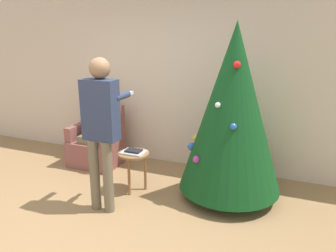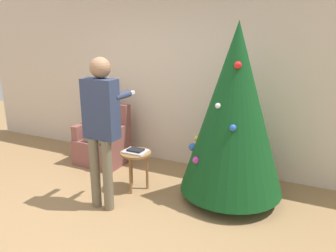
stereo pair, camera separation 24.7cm
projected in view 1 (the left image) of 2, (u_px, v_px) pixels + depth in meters
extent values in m
plane|color=#99754C|center=(90.00, 231.00, 3.56)|extent=(14.00, 14.00, 0.00)
cube|color=beige|center=(167.00, 81.00, 5.17)|extent=(8.00, 0.06, 2.70)
cylinder|color=brown|center=(228.00, 191.00, 4.31)|extent=(0.10, 0.10, 0.14)
cone|color=#0F4219|center=(233.00, 109.00, 4.01)|extent=(1.29, 1.29, 2.09)
sphere|color=#2856B2|center=(191.00, 147.00, 4.22)|extent=(0.11, 0.11, 0.11)
sphere|color=white|center=(218.00, 105.00, 3.78)|extent=(0.07, 0.07, 0.07)
sphere|color=#2856B2|center=(233.00, 127.00, 3.69)|extent=(0.08, 0.08, 0.08)
sphere|color=#B23399|center=(196.00, 159.00, 3.94)|extent=(0.09, 0.09, 0.09)
sphere|color=gold|center=(195.00, 138.00, 4.28)|extent=(0.08, 0.08, 0.08)
sphere|color=red|center=(237.00, 65.00, 3.70)|extent=(0.09, 0.09, 0.09)
cube|color=brown|center=(96.00, 152.00, 5.32)|extent=(0.76, 0.62, 0.41)
cube|color=brown|center=(103.00, 120.00, 5.40)|extent=(0.76, 0.14, 0.55)
cube|color=brown|center=(78.00, 131.00, 5.35)|extent=(0.12, 0.55, 0.23)
cube|color=brown|center=(112.00, 136.00, 5.11)|extent=(0.12, 0.55, 0.23)
cylinder|color=#6B604C|center=(83.00, 156.00, 5.18)|extent=(0.11, 0.11, 0.41)
cylinder|color=#6B604C|center=(94.00, 157.00, 5.11)|extent=(0.11, 0.11, 0.41)
cube|color=#6B604C|center=(93.00, 138.00, 5.20)|extent=(0.32, 0.40, 0.12)
cube|color=gray|center=(97.00, 117.00, 5.25)|extent=(0.36, 0.20, 0.50)
sphere|color=#936B4C|center=(96.00, 95.00, 5.15)|extent=(0.20, 0.20, 0.20)
cylinder|color=#6B604C|center=(95.00, 175.00, 3.92)|extent=(0.12, 0.12, 0.89)
cylinder|color=#6B604C|center=(108.00, 177.00, 3.85)|extent=(0.12, 0.12, 0.89)
cube|color=#2D3856|center=(100.00, 110.00, 3.72)|extent=(0.41, 0.20, 0.70)
sphere|color=#936B4C|center=(100.00, 68.00, 3.62)|extent=(0.24, 0.24, 0.24)
cylinder|color=#2D3856|center=(96.00, 94.00, 3.92)|extent=(0.08, 0.30, 0.08)
cylinder|color=#2D3856|center=(122.00, 96.00, 3.79)|extent=(0.08, 0.30, 0.08)
cube|color=white|center=(129.00, 93.00, 3.96)|extent=(0.04, 0.14, 0.04)
cylinder|color=olive|center=(134.00, 154.00, 4.35)|extent=(0.42, 0.42, 0.03)
cylinder|color=olive|center=(129.00, 177.00, 4.30)|extent=(0.04, 0.04, 0.51)
cylinder|color=olive|center=(145.00, 172.00, 4.45)|extent=(0.04, 0.04, 0.51)
cylinder|color=olive|center=(129.00, 169.00, 4.54)|extent=(0.04, 0.04, 0.51)
cube|color=silver|center=(134.00, 152.00, 4.35)|extent=(0.31, 0.24, 0.02)
cube|color=black|center=(134.00, 151.00, 4.34)|extent=(0.20, 0.15, 0.02)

